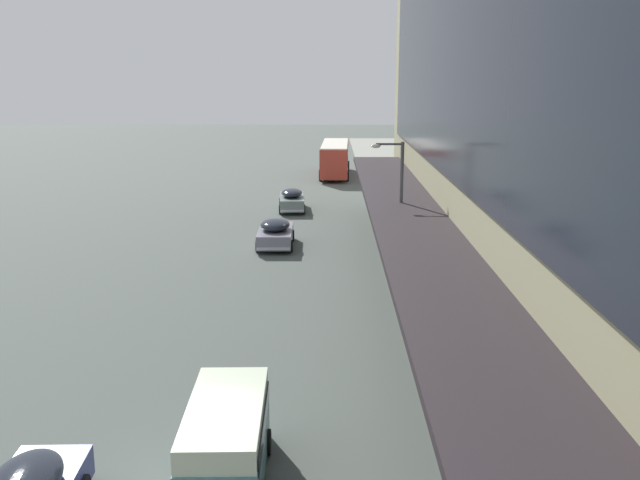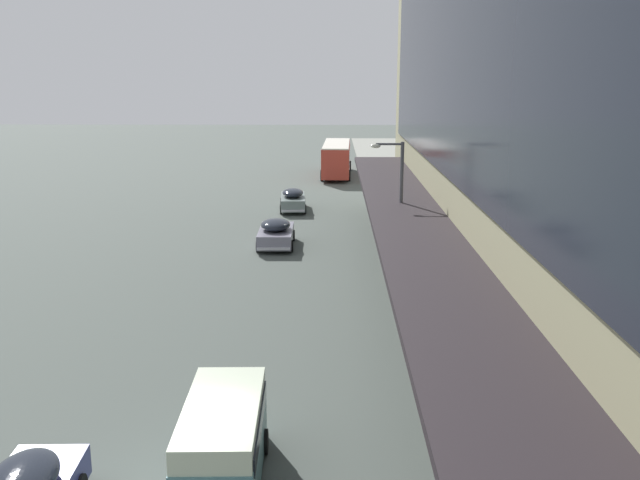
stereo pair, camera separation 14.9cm
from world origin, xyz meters
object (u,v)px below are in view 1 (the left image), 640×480
object	(u,v)px
sedan_lead_mid	(275,233)
vw_van	(227,436)
street_lamp	(397,198)
sedan_lead_near	(292,199)
transit_bus_kerbside_front	(335,157)
pedestrian_at_kerb	(479,348)

from	to	relation	value
sedan_lead_mid	vw_van	xyz separation A→B (m)	(0.59, -23.17, 0.33)
vw_van	street_lamp	world-z (taller)	street_lamp
sedan_lead_near	transit_bus_kerbside_front	bearing A→B (deg)	79.67
sedan_lead_mid	sedan_lead_near	world-z (taller)	sedan_lead_mid
sedan_lead_near	vw_van	size ratio (longest dim) A/B	0.99
vw_van	pedestrian_at_kerb	distance (m)	8.77
sedan_lead_mid	street_lamp	world-z (taller)	street_lamp
pedestrian_at_kerb	street_lamp	size ratio (longest dim) A/B	0.30
transit_bus_kerbside_front	vw_van	xyz separation A→B (m)	(-2.90, -51.09, -0.67)
pedestrian_at_kerb	sedan_lead_mid	bearing A→B (deg)	112.92
sedan_lead_near	sedan_lead_mid	bearing A→B (deg)	-91.89
transit_bus_kerbside_front	pedestrian_at_kerb	size ratio (longest dim) A/B	5.62
vw_van	transit_bus_kerbside_front	bearing A→B (deg)	86.75
street_lamp	sedan_lead_mid	bearing A→B (deg)	134.40
transit_bus_kerbside_front	sedan_lead_mid	bearing A→B (deg)	-97.12
transit_bus_kerbside_front	street_lamp	size ratio (longest dim) A/B	1.68
vw_van	street_lamp	xyz separation A→B (m)	(5.47, 16.99, 2.71)
sedan_lead_mid	pedestrian_at_kerb	bearing A→B (deg)	-67.08
vw_van	street_lamp	size ratio (longest dim) A/B	0.74
sedan_lead_near	street_lamp	bearing A→B (deg)	-71.35
sedan_lead_near	vw_van	world-z (taller)	vw_van
transit_bus_kerbside_front	street_lamp	world-z (taller)	street_lamp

